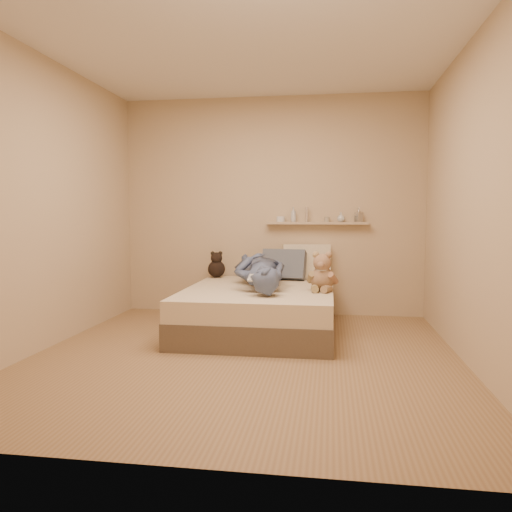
% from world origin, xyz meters
% --- Properties ---
extents(room, '(3.80, 3.80, 3.80)m').
position_xyz_m(room, '(0.00, 0.00, 1.30)').
color(room, '#92714B').
rests_on(room, ground).
extents(bed, '(1.50, 1.90, 0.45)m').
position_xyz_m(bed, '(0.00, 0.93, 0.22)').
color(bed, brown).
rests_on(bed, floor).
extents(game_console, '(0.21, 0.13, 0.07)m').
position_xyz_m(game_console, '(0.06, 0.38, 0.62)').
color(game_console, '#B3B6BA').
rests_on(game_console, bed).
extents(teddy_bear, '(0.32, 0.32, 0.39)m').
position_xyz_m(teddy_bear, '(0.63, 0.79, 0.61)').
color(teddy_bear, '#8F6A4E').
rests_on(teddy_bear, bed).
extents(dark_plush, '(0.21, 0.21, 0.32)m').
position_xyz_m(dark_plush, '(-0.63, 1.68, 0.59)').
color(dark_plush, black).
rests_on(dark_plush, bed).
extents(pillow_cream, '(0.58, 0.29, 0.41)m').
position_xyz_m(pillow_cream, '(0.43, 1.76, 0.65)').
color(pillow_cream, beige).
rests_on(pillow_cream, bed).
extents(pillow_grey, '(0.53, 0.33, 0.37)m').
position_xyz_m(pillow_grey, '(0.18, 1.62, 0.62)').
color(pillow_grey, slate).
rests_on(pillow_grey, bed).
extents(person, '(0.84, 1.57, 0.36)m').
position_xyz_m(person, '(-0.02, 1.01, 0.63)').
color(person, '#46516E').
rests_on(person, bed).
extents(wall_shelf, '(1.20, 0.12, 0.03)m').
position_xyz_m(wall_shelf, '(0.55, 1.84, 1.10)').
color(wall_shelf, tan).
rests_on(wall_shelf, wall_back).
extents(shelf_bottles, '(1.01, 0.11, 0.17)m').
position_xyz_m(shelf_bottles, '(0.60, 1.84, 1.18)').
color(shelf_bottles, silver).
rests_on(shelf_bottles, wall_shelf).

